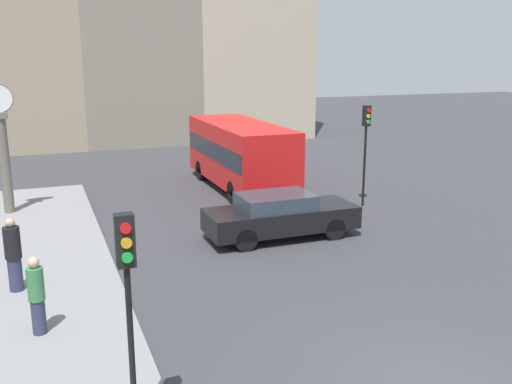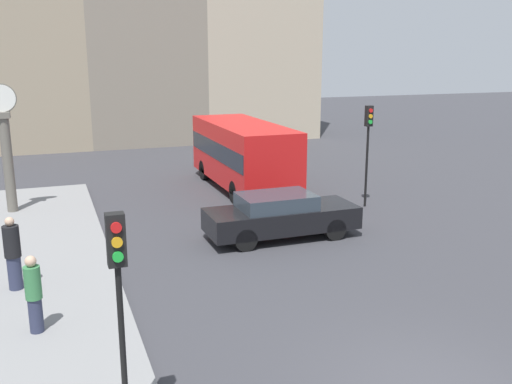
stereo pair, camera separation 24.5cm
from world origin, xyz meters
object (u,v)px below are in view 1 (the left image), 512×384
(bus_distant, at_px, (240,152))
(pedestrian_green_hoodie, at_px, (37,295))
(street_clock, at_px, (4,152))
(pedestrian_black_jacket, at_px, (13,255))
(sedan_car, at_px, (280,215))
(traffic_light_near, at_px, (127,281))
(traffic_light_far, at_px, (366,135))

(bus_distant, bearing_deg, pedestrian_green_hoodie, -127.00)
(street_clock, height_order, pedestrian_black_jacket, street_clock)
(sedan_car, distance_m, bus_distant, 6.94)
(bus_distant, relative_size, pedestrian_green_hoodie, 4.50)
(pedestrian_green_hoodie, bearing_deg, sedan_car, 30.53)
(bus_distant, relative_size, traffic_light_near, 2.14)
(pedestrian_green_hoodie, bearing_deg, traffic_light_near, -71.95)
(bus_distant, height_order, pedestrian_green_hoodie, bus_distant)
(street_clock, xyz_separation_m, pedestrian_green_hoodie, (0.84, -10.09, -1.37))
(bus_distant, relative_size, street_clock, 1.63)
(bus_distant, distance_m, street_clock, 9.25)
(traffic_light_far, xyz_separation_m, pedestrian_black_jacket, (-12.20, -4.12, -1.70))
(pedestrian_green_hoodie, bearing_deg, pedestrian_black_jacket, 100.83)
(bus_distant, height_order, traffic_light_far, traffic_light_far)
(pedestrian_green_hoodie, height_order, pedestrian_black_jacket, pedestrian_black_jacket)
(street_clock, distance_m, pedestrian_black_jacket, 7.69)
(sedan_car, relative_size, pedestrian_green_hoodie, 2.90)
(traffic_light_near, bearing_deg, pedestrian_green_hoodie, 108.05)
(sedan_car, height_order, traffic_light_near, traffic_light_near)
(pedestrian_black_jacket, bearing_deg, bus_distant, 44.10)
(traffic_light_near, height_order, street_clock, street_clock)
(traffic_light_far, xyz_separation_m, street_clock, (-12.56, 3.45, -0.40))
(traffic_light_far, relative_size, pedestrian_black_jacket, 2.11)
(street_clock, height_order, pedestrian_green_hoodie, street_clock)
(traffic_light_near, bearing_deg, street_clock, 98.63)
(traffic_light_near, bearing_deg, traffic_light_far, 45.39)
(traffic_light_far, height_order, pedestrian_green_hoodie, traffic_light_far)
(traffic_light_near, relative_size, pedestrian_black_jacket, 1.91)
(sedan_car, bearing_deg, traffic_light_far, 27.86)
(traffic_light_near, distance_m, traffic_light_far, 14.85)
(sedan_car, height_order, pedestrian_green_hoodie, pedestrian_green_hoodie)
(street_clock, bearing_deg, traffic_light_far, -15.37)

